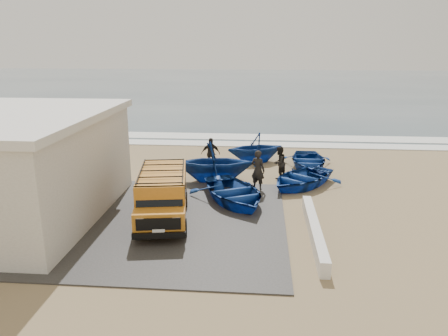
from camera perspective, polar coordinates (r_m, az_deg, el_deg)
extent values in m
plane|color=#927B55|center=(19.52, -4.13, -4.76)|extent=(160.00, 160.00, 0.00)
cube|color=#393634|center=(18.12, -11.42, -6.66)|extent=(12.00, 10.00, 0.05)
cube|color=#385166|center=(74.39, 2.63, 10.74)|extent=(180.00, 88.00, 0.01)
cube|color=white|center=(30.93, -0.71, 3.20)|extent=(180.00, 1.60, 0.06)
cube|color=white|center=(33.37, -0.29, 4.14)|extent=(180.00, 2.20, 0.04)
cube|color=black|center=(19.17, -15.08, 2.46)|extent=(0.08, 0.70, 0.90)
cube|color=silver|center=(16.55, 11.71, -8.00)|extent=(0.35, 6.00, 0.55)
cube|color=orange|center=(17.91, -7.99, -2.96)|extent=(2.41, 4.01, 1.59)
cube|color=orange|center=(15.88, -8.44, -6.92)|extent=(1.95, 1.15, 0.87)
cube|color=black|center=(16.02, -8.45, -3.74)|extent=(1.72, 0.59, 0.69)
cube|color=black|center=(15.43, -8.57, -7.25)|extent=(1.55, 0.33, 0.43)
cube|color=black|center=(15.57, -8.51, -8.70)|extent=(1.87, 0.43, 0.21)
cube|color=black|center=(17.60, -8.11, -0.32)|extent=(2.28, 3.71, 0.06)
cylinder|color=black|center=(16.49, -11.30, -7.82)|extent=(0.32, 0.70, 0.68)
cylinder|color=black|center=(19.25, -10.28, -4.21)|extent=(0.32, 0.70, 0.68)
cylinder|color=black|center=(16.37, -5.26, -7.75)|extent=(0.32, 0.70, 0.68)
cylinder|color=black|center=(19.14, -5.14, -4.13)|extent=(0.32, 0.70, 0.68)
imported|color=navy|center=(19.57, 1.26, -3.19)|extent=(4.94, 5.53, 0.95)
imported|color=navy|center=(22.08, 10.03, -1.28)|extent=(4.97, 5.18, 0.87)
imported|color=navy|center=(22.33, -1.25, 0.79)|extent=(4.26, 3.78, 2.09)
imported|color=navy|center=(25.36, 10.91, 0.92)|extent=(2.97, 4.12, 0.84)
imported|color=navy|center=(26.11, 4.10, 2.67)|extent=(4.21, 3.95, 1.78)
imported|color=black|center=(21.14, 4.45, -0.28)|extent=(0.86, 0.77, 1.98)
imported|color=black|center=(23.08, 7.22, 0.71)|extent=(1.01, 1.06, 1.73)
imported|color=black|center=(24.62, -1.76, 1.90)|extent=(1.09, 0.54, 1.80)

